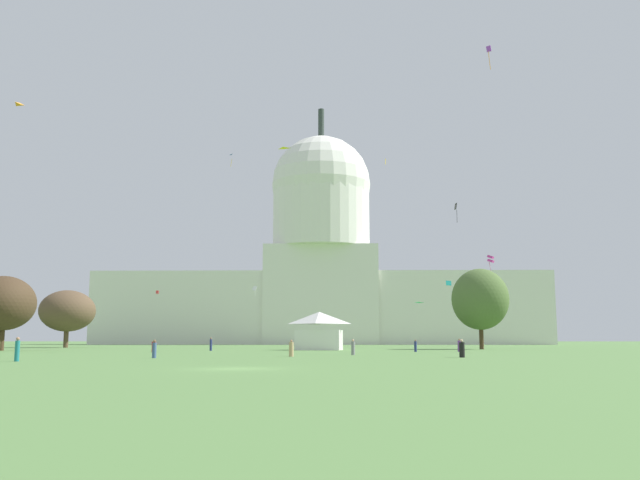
{
  "coord_description": "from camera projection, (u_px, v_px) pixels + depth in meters",
  "views": [
    {
      "loc": [
        5.23,
        -37.73,
        1.61
      ],
      "look_at": [
        2.56,
        100.06,
        21.42
      ],
      "focal_mm": 38.65,
      "sensor_mm": 36.0,
      "label": 1
    }
  ],
  "objects": [
    {
      "name": "ground_plane",
      "position": [
        237.0,
        369.0,
        37.21
      ],
      "size": [
        800.0,
        800.0,
        0.0
      ],
      "primitive_type": "plane",
      "color": "#567F42"
    },
    {
      "name": "kite_gold_high",
      "position": [
        385.0,
        161.0,
        175.28
      ],
      "size": [
        0.29,
        1.01,
        1.44
      ],
      "rotation": [
        0.0,
        0.0,
        3.77
      ],
      "color": "gold"
    },
    {
      "name": "capitol_building",
      "position": [
        321.0,
        265.0,
        201.28
      ],
      "size": [
        129.35,
        29.18,
        70.37
      ],
      "color": "silver",
      "rests_on": "ground_plane"
    },
    {
      "name": "tree_west_mid",
      "position": [
        3.0,
        303.0,
        94.66
      ],
      "size": [
        8.86,
        10.06,
        10.22
      ],
      "color": "#42301E",
      "rests_on": "ground_plane"
    },
    {
      "name": "kite_black_mid",
      "position": [
        456.0,
        208.0,
        135.84
      ],
      "size": [
        0.46,
        1.08,
        3.88
      ],
      "rotation": [
        0.0,
        0.0,
        0.93
      ],
      "color": "black"
    },
    {
      "name": "person_teal_near_tree_east",
      "position": [
        17.0,
        350.0,
        49.34
      ],
      "size": [
        0.45,
        0.45,
        1.73
      ],
      "rotation": [
        0.0,
        0.0,
        5.19
      ],
      "color": "#1E757A",
      "rests_on": "ground_plane"
    },
    {
      "name": "kite_turquoise_low",
      "position": [
        449.0,
        283.0,
        115.94
      ],
      "size": [
        0.91,
        0.42,
        0.86
      ],
      "rotation": [
        0.0,
        0.0,
        5.62
      ],
      "color": "teal"
    },
    {
      "name": "kite_yellow_mid",
      "position": [
        283.0,
        149.0,
        86.12
      ],
      "size": [
        1.38,
        0.93,
        0.2
      ],
      "rotation": [
        0.0,
        0.0,
        5.97
      ],
      "color": "yellow"
    },
    {
      "name": "person_red_back_right",
      "position": [
        154.0,
        347.0,
        82.78
      ],
      "size": [
        0.53,
        0.53,
        1.49
      ],
      "rotation": [
        0.0,
        0.0,
        3.25
      ],
      "color": "red",
      "rests_on": "ground_plane"
    },
    {
      "name": "kite_magenta_low",
      "position": [
        491.0,
        259.0,
        109.98
      ],
      "size": [
        1.24,
        1.21,
        3.37
      ],
      "rotation": [
        0.0,
        0.0,
        1.05
      ],
      "color": "#D1339E"
    },
    {
      "name": "person_denim_edge_east",
      "position": [
        154.0,
        350.0,
        57.89
      ],
      "size": [
        0.39,
        0.39,
        1.53
      ],
      "rotation": [
        0.0,
        0.0,
        0.11
      ],
      "color": "#3D5684",
      "rests_on": "ground_plane"
    },
    {
      "name": "kite_violet_high",
      "position": [
        489.0,
        52.0,
        98.44
      ],
      "size": [
        0.73,
        0.66,
        3.49
      ],
      "rotation": [
        0.0,
        0.0,
        4.82
      ],
      "color": "purple"
    },
    {
      "name": "person_black_front_left",
      "position": [
        462.0,
        349.0,
        59.71
      ],
      "size": [
        0.61,
        0.61,
        1.56
      ],
      "rotation": [
        0.0,
        0.0,
        4.34
      ],
      "color": "black",
      "rests_on": "ground_plane"
    },
    {
      "name": "event_tent",
      "position": [
        319.0,
        331.0,
        99.52
      ],
      "size": [
        7.27,
        6.25,
        5.48
      ],
      "rotation": [
        0.0,
        0.0,
        -0.12
      ],
      "color": "white",
      "rests_on": "ground_plane"
    },
    {
      "name": "kite_red_low",
      "position": [
        157.0,
        292.0,
        174.84
      ],
      "size": [
        0.76,
        0.78,
        0.77
      ],
      "rotation": [
        0.0,
        0.0,
        3.25
      ],
      "color": "red"
    },
    {
      "name": "person_grey_mid_right",
      "position": [
        353.0,
        348.0,
        69.09
      ],
      "size": [
        0.43,
        0.43,
        1.56
      ],
      "rotation": [
        0.0,
        0.0,
        4.49
      ],
      "color": "gray",
      "rests_on": "ground_plane"
    },
    {
      "name": "kite_blue_high",
      "position": [
        230.0,
        157.0,
        144.18
      ],
      "size": [
        1.06,
        1.28,
        2.35
      ],
      "rotation": [
        0.0,
        0.0,
        5.1
      ],
      "color": "blue"
    },
    {
      "name": "kite_orange_mid",
      "position": [
        16.0,
        109.0,
        91.01
      ],
      "size": [
        1.14,
        1.33,
        0.41
      ],
      "rotation": [
        0.0,
        0.0,
        4.28
      ],
      "color": "orange"
    },
    {
      "name": "person_navy_near_tree_west",
      "position": [
        211.0,
        344.0,
        93.28
      ],
      "size": [
        0.36,
        0.36,
        1.79
      ],
      "rotation": [
        0.0,
        0.0,
        6.19
      ],
      "color": "navy",
      "rests_on": "ground_plane"
    },
    {
      "name": "kite_green_low",
      "position": [
        418.0,
        303.0,
        162.88
      ],
      "size": [
        1.93,
        1.16,
        0.38
      ],
      "rotation": [
        0.0,
        0.0,
        3.36
      ],
      "color": "green"
    },
    {
      "name": "kite_white_low",
      "position": [
        255.0,
        289.0,
        156.76
      ],
      "size": [
        1.24,
        0.88,
        2.42
      ],
      "rotation": [
        0.0,
        0.0,
        4.94
      ],
      "color": "white"
    },
    {
      "name": "person_tan_back_left",
      "position": [
        291.0,
        349.0,
        62.71
      ],
      "size": [
        0.51,
        0.51,
        1.52
      ],
      "rotation": [
        0.0,
        0.0,
        2.89
      ],
      "color": "tan",
      "rests_on": "ground_plane"
    },
    {
      "name": "tree_west_near",
      "position": [
        67.0,
        311.0,
        126.97
      ],
      "size": [
        13.43,
        13.24,
        10.52
      ],
      "color": "brown",
      "rests_on": "ground_plane"
    },
    {
      "name": "person_purple_front_center",
      "position": [
        459.0,
        346.0,
        85.76
      ],
      "size": [
        0.61,
        0.61,
        1.62
      ],
      "rotation": [
        0.0,
        0.0,
        4.3
      ],
      "color": "#703D93",
      "rests_on": "ground_plane"
    },
    {
      "name": "tree_east_far",
      "position": [
        480.0,
        299.0,
        106.88
      ],
      "size": [
        11.14,
        11.4,
        12.46
      ],
      "color": "#42301E",
      "rests_on": "ground_plane"
    },
    {
      "name": "person_navy_edge_west",
      "position": [
        415.0,
        346.0,
        85.21
      ],
      "size": [
        0.43,
        0.43,
        1.5
      ],
      "rotation": [
        0.0,
        0.0,
        2.69
      ],
      "color": "navy",
      "rests_on": "ground_plane"
    }
  ]
}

